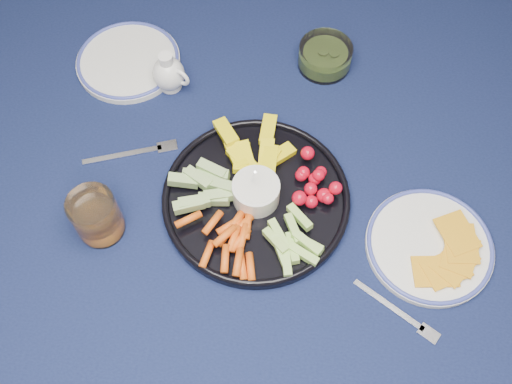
# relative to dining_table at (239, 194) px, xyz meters

# --- Properties ---
(dining_table) EXTENTS (1.67, 1.07, 0.75)m
(dining_table) POSITION_rel_dining_table_xyz_m (0.00, 0.00, 0.00)
(dining_table) COLOR #512C1B
(dining_table) RESTS_ON ground
(crudite_platter) EXTENTS (0.33, 0.33, 0.11)m
(crudite_platter) POSITION_rel_dining_table_xyz_m (0.04, -0.06, 0.11)
(crudite_platter) COLOR black
(crudite_platter) RESTS_ON dining_table
(creamer_pitcher) EXTENTS (0.08, 0.06, 0.09)m
(creamer_pitcher) POSITION_rel_dining_table_xyz_m (-0.16, 0.18, 0.13)
(creamer_pitcher) COLOR white
(creamer_pitcher) RESTS_ON dining_table
(pickle_bowl) EXTENTS (0.11, 0.11, 0.05)m
(pickle_bowl) POSITION_rel_dining_table_xyz_m (0.13, 0.28, 0.11)
(pickle_bowl) COLOR silver
(pickle_bowl) RESTS_ON dining_table
(cheese_plate) EXTENTS (0.22, 0.22, 0.03)m
(cheese_plate) POSITION_rel_dining_table_xyz_m (0.35, -0.10, 0.10)
(cheese_plate) COLOR white
(cheese_plate) RESTS_ON dining_table
(juice_tumbler) EXTENTS (0.08, 0.08, 0.09)m
(juice_tumbler) POSITION_rel_dining_table_xyz_m (-0.22, -0.15, 0.13)
(juice_tumbler) COLOR silver
(juice_tumbler) RESTS_ON dining_table
(fork_left) EXTENTS (0.17, 0.08, 0.00)m
(fork_left) POSITION_rel_dining_table_xyz_m (-0.19, 0.01, 0.09)
(fork_left) COLOR silver
(fork_left) RESTS_ON dining_table
(fork_right) EXTENTS (0.14, 0.09, 0.00)m
(fork_right) POSITION_rel_dining_table_xyz_m (0.30, -0.23, 0.09)
(fork_right) COLOR silver
(fork_right) RESTS_ON dining_table
(side_plate_extra) EXTENTS (0.21, 0.21, 0.02)m
(side_plate_extra) POSITION_rel_dining_table_xyz_m (-0.26, 0.22, 0.10)
(side_plate_extra) COLOR white
(side_plate_extra) RESTS_ON dining_table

